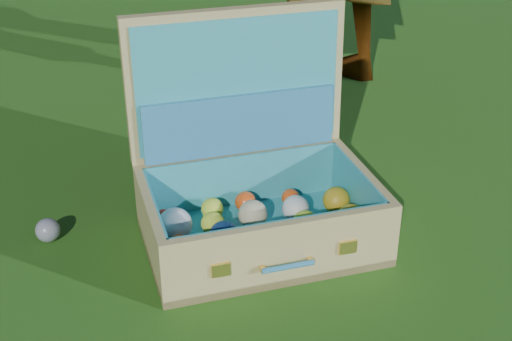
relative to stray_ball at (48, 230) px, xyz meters
The scene contains 3 objects.
ground 0.64m from the stray_ball, ahead, with size 60.00×60.00×0.00m, color #215114.
stray_ball is the anchor object (origin of this frame).
suitcase 0.55m from the stray_ball, ahead, with size 0.64×0.52×0.57m.
Camera 1 is at (-0.34, -1.54, 1.06)m, focal length 50.00 mm.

